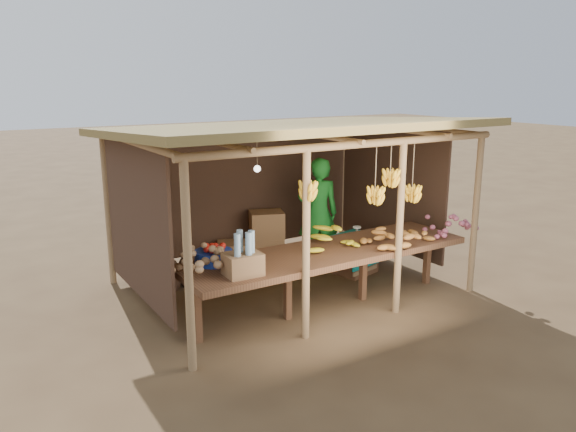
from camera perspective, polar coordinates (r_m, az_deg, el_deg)
ground at (r=8.18m, az=-0.00°, el=-7.16°), size 60.00×60.00×0.00m
stall_structure at (r=7.72m, az=0.02°, el=6.29°), size 4.70×3.50×2.43m
counter at (r=7.19m, az=4.02°, el=-3.94°), size 3.90×1.05×0.80m
potato_heap at (r=6.37m, az=-8.35°, el=-4.13°), size 0.97×0.69×0.36m
sweet_potato_heap at (r=7.50m, az=11.45°, el=-1.54°), size 0.95×0.65×0.35m
onion_heap at (r=8.19m, az=15.87°, el=-0.49°), size 0.86×0.57×0.36m
banana_pile at (r=7.26m, az=4.05°, el=-1.82°), size 0.69×0.43×0.35m
tomato_basin at (r=6.69m, az=-7.58°, el=-3.99°), size 0.45×0.45×0.24m
bottle_box at (r=6.23m, az=-4.62°, el=-4.32°), size 0.42×0.34×0.51m
vendor at (r=8.73m, az=3.06°, el=0.23°), size 0.75×0.63×1.76m
tarp_crate at (r=8.71m, az=6.80°, el=-3.74°), size 0.76×0.69×0.77m
carton_stack at (r=8.97m, az=-3.23°, el=-2.76°), size 1.23×0.60×0.84m
burlap_sacks at (r=8.19m, az=-10.99°, el=-5.47°), size 0.84×0.44×0.59m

